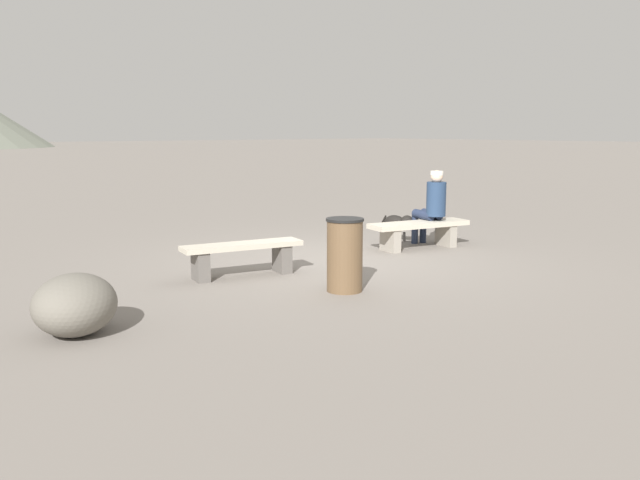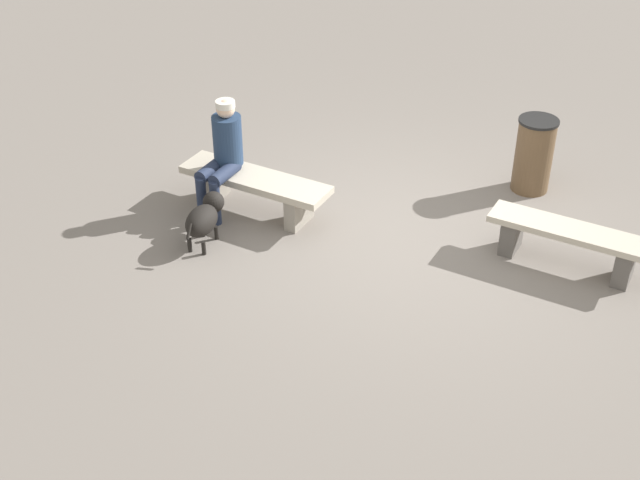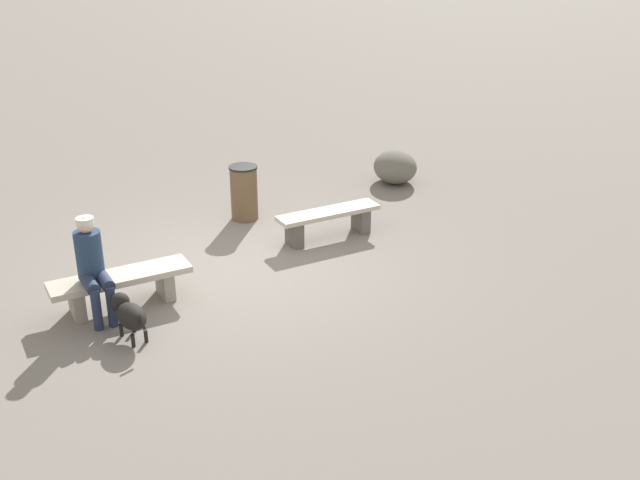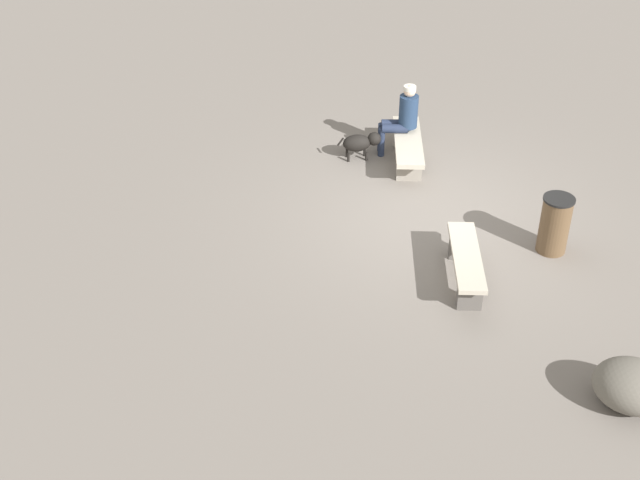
# 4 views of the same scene
# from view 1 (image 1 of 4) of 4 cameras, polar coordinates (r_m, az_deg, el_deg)

# --- Properties ---
(ground) EXTENTS (210.00, 210.00, 0.06)m
(ground) POSITION_cam_1_polar(r_m,az_deg,el_deg) (9.61, 1.46, -2.00)
(ground) COLOR gray
(bench_left) EXTENTS (1.62, 0.69, 0.44)m
(bench_left) POSITION_cam_1_polar(r_m,az_deg,el_deg) (8.62, -6.68, -1.19)
(bench_left) COLOR #605B56
(bench_left) RESTS_ON ground
(bench_right) EXTENTS (1.75, 0.78, 0.43)m
(bench_right) POSITION_cam_1_polar(r_m,az_deg,el_deg) (10.70, 8.48, 0.89)
(bench_right) COLOR gray
(bench_right) RESTS_ON ground
(seated_person) EXTENTS (0.40, 0.65, 1.24)m
(seated_person) POSITION_cam_1_polar(r_m,az_deg,el_deg) (10.92, 9.61, 3.11)
(seated_person) COLOR navy
(seated_person) RESTS_ON ground
(dog) EXTENTS (0.30, 0.74, 0.46)m
(dog) POSITION_cam_1_polar(r_m,az_deg,el_deg) (11.39, 6.68, 1.43)
(dog) COLOR black
(dog) RESTS_ON ground
(trash_bin) EXTENTS (0.44, 0.44, 0.86)m
(trash_bin) POSITION_cam_1_polar(r_m,az_deg,el_deg) (7.76, 2.13, -1.28)
(trash_bin) COLOR brown
(trash_bin) RESTS_ON ground
(boulder) EXTENTS (1.12, 1.16, 0.57)m
(boulder) POSITION_cam_1_polar(r_m,az_deg,el_deg) (6.54, -20.30, -5.21)
(boulder) COLOR #6B665B
(boulder) RESTS_ON ground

